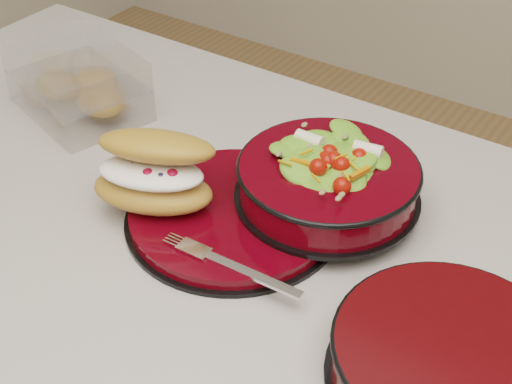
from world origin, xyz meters
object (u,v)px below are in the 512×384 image
Objects in this scene: salad_bowl at (328,175)px; pastry_box at (79,84)px; extra_bowl at (450,361)px; croissant at (155,172)px; fork at (234,266)px; dinner_plate at (234,214)px.

pastry_box is (-0.43, 0.01, -0.01)m from salad_bowl.
pastry_box is at bearing 179.21° from salad_bowl.
salad_bowl is at bearing 143.95° from extra_bowl.
fork is at bearing -38.49° from croissant.
croissant is (-0.17, -0.12, 0.01)m from salad_bowl.
croissant reaches higher than dinner_plate.
fork is at bearing -97.81° from salad_bowl.
salad_bowl is at bearing 13.96° from croissant.
dinner_plate is 0.13m from salad_bowl.
croissant is 0.29m from pastry_box.
dinner_plate is 1.68× the size of fork.
fork is at bearing -54.21° from dinner_plate.
pastry_box is (-0.41, 0.17, 0.02)m from fork.
fork is 0.25m from extra_bowl.
dinner_plate is 1.17× the size of pastry_box.
salad_bowl is (0.08, 0.08, 0.05)m from dinner_plate.
extra_bowl is at bearing -36.05° from salad_bowl.
extra_bowl is (0.31, -0.08, 0.02)m from dinner_plate.
salad_bowl is at bearing 15.75° from pastry_box.
extra_bowl is at bearing 2.00° from pastry_box.
salad_bowl is at bearing -10.03° from fork.
croissant is at bearing 173.96° from extra_bowl.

